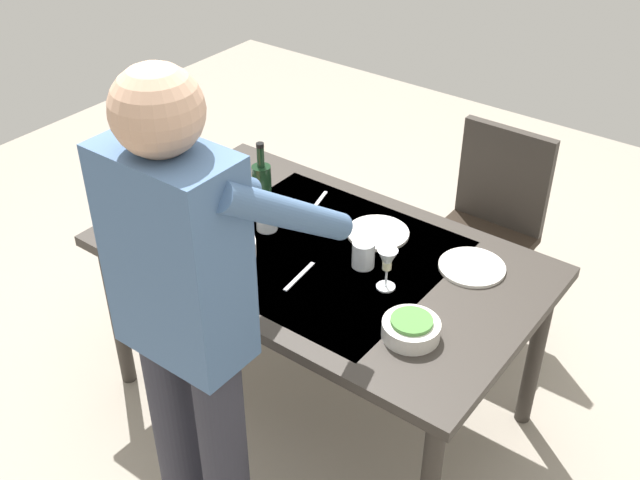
% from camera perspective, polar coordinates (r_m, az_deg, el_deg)
% --- Properties ---
extents(ground_plane, '(6.00, 6.00, 0.00)m').
position_cam_1_polar(ground_plane, '(3.20, -0.00, -11.61)').
color(ground_plane, '#9E9384').
extents(dining_table, '(1.55, 0.93, 0.73)m').
position_cam_1_polar(dining_table, '(2.77, -0.00, -2.07)').
color(dining_table, '#332D28').
rests_on(dining_table, ground_plane).
extents(chair_near, '(0.40, 0.40, 0.91)m').
position_cam_1_polar(chair_near, '(3.34, 12.42, 1.45)').
color(chair_near, black).
rests_on(chair_near, ground_plane).
extents(person_server, '(0.42, 0.61, 1.69)m').
position_cam_1_polar(person_server, '(2.10, -9.67, -5.78)').
color(person_server, '#2D2D38').
rests_on(person_server, ground_plane).
extents(wine_bottle, '(0.07, 0.07, 0.30)m').
position_cam_1_polar(wine_bottle, '(2.89, -4.32, 3.90)').
color(wine_bottle, black).
rests_on(wine_bottle, dining_table).
extents(wine_glass_left, '(0.07, 0.07, 0.15)m').
position_cam_1_polar(wine_glass_left, '(2.51, 5.01, -1.64)').
color(wine_glass_left, white).
rests_on(wine_glass_left, dining_table).
extents(wine_glass_right, '(0.07, 0.07, 0.15)m').
position_cam_1_polar(wine_glass_right, '(2.92, -6.41, 3.94)').
color(wine_glass_right, white).
rests_on(wine_glass_right, dining_table).
extents(water_cup_near_left, '(0.07, 0.07, 0.10)m').
position_cam_1_polar(water_cup_near_left, '(2.51, -6.24, -3.22)').
color(water_cup_near_left, silver).
rests_on(water_cup_near_left, dining_table).
extents(water_cup_near_right, '(0.08, 0.08, 0.09)m').
position_cam_1_polar(water_cup_near_right, '(2.83, -4.04, 1.56)').
color(water_cup_near_right, silver).
rests_on(water_cup_near_right, dining_table).
extents(water_cup_far_left, '(0.08, 0.08, 0.10)m').
position_cam_1_polar(water_cup_far_left, '(2.63, 3.24, -1.06)').
color(water_cup_far_left, silver).
rests_on(water_cup_far_left, dining_table).
extents(serving_bowl_pasta, '(0.30, 0.30, 0.07)m').
position_cam_1_polar(serving_bowl_pasta, '(2.71, -7.92, -0.59)').
color(serving_bowl_pasta, silver).
rests_on(serving_bowl_pasta, dining_table).
extents(side_bowl_salad, '(0.18, 0.18, 0.07)m').
position_cam_1_polar(side_bowl_salad, '(2.37, 6.78, -6.51)').
color(side_bowl_salad, silver).
rests_on(side_bowl_salad, dining_table).
extents(dinner_plate_near, '(0.23, 0.23, 0.01)m').
position_cam_1_polar(dinner_plate_near, '(2.82, 4.32, 0.54)').
color(dinner_plate_near, silver).
rests_on(dinner_plate_near, dining_table).
extents(dinner_plate_far, '(0.23, 0.23, 0.01)m').
position_cam_1_polar(dinner_plate_far, '(2.69, 11.22, -1.99)').
color(dinner_plate_far, silver).
rests_on(dinner_plate_far, dining_table).
extents(table_knife, '(0.07, 0.20, 0.00)m').
position_cam_1_polar(table_knife, '(2.99, -0.25, 2.68)').
color(table_knife, silver).
rests_on(table_knife, dining_table).
extents(table_fork, '(0.03, 0.18, 0.00)m').
position_cam_1_polar(table_fork, '(2.60, -1.55, -2.72)').
color(table_fork, silver).
rests_on(table_fork, dining_table).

